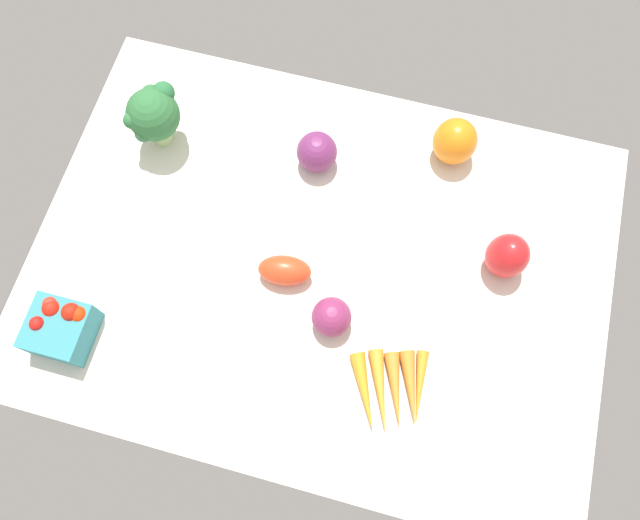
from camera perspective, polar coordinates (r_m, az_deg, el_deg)
tablecloth at (r=111.00cm, az=-0.00°, el=-0.51°), size 104.00×76.00×2.00cm
red_onion_near_basket at (r=115.05cm, az=-0.30°, el=10.13°), size 7.66×7.66×7.66cm
berry_basket at (r=112.03cm, az=-23.21°, el=-5.79°), size 9.89×9.89×7.77cm
roma_tomato at (r=107.01cm, az=-3.34°, el=-0.99°), size 10.19×6.77×5.35cm
carrot_bunch at (r=104.33cm, az=6.75°, el=-12.04°), size 14.53×15.97×2.74cm
red_onion_center at (r=103.74cm, az=1.09°, el=-5.37°), size 6.87×6.87×6.87cm
broccoli_head at (r=117.99cm, az=-15.40°, el=13.09°), size 9.76×11.08×13.36cm
bell_pepper_orange at (r=117.76cm, az=12.57°, el=10.83°), size 10.39×10.39×9.61cm
bell_pepper_red at (r=110.17cm, az=17.20°, el=0.37°), size 9.98×9.98×9.98cm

